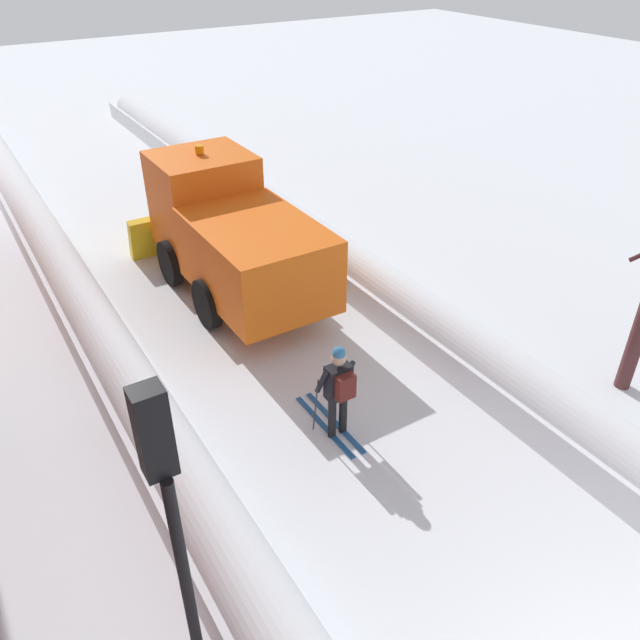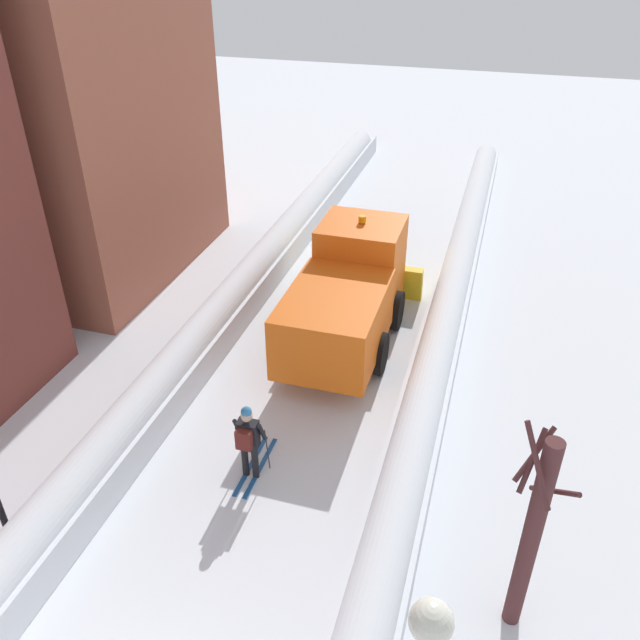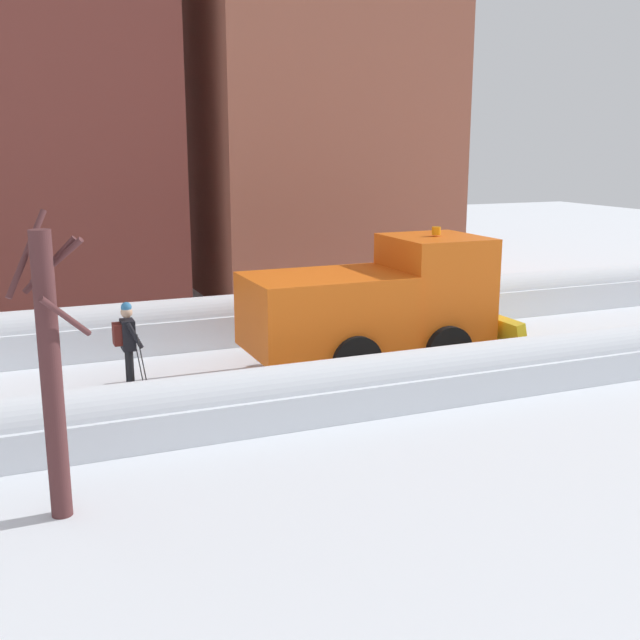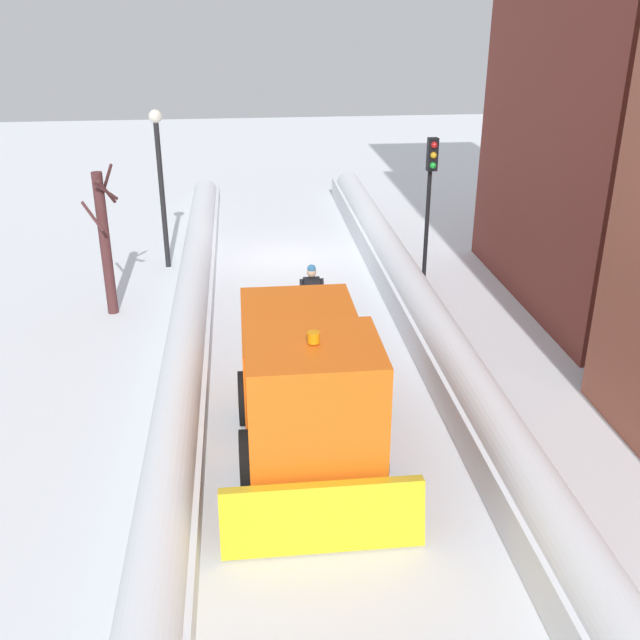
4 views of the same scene
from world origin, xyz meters
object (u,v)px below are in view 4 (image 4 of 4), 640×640
object	(u,v)px
plow_truck	(306,381)
traffic_light_pole	(430,185)
street_lamp	(160,169)
bare_tree_near	(105,241)
skier	(312,294)

from	to	relation	value
plow_truck	traffic_light_pole	world-z (taller)	traffic_light_pole
plow_truck	street_lamp	world-z (taller)	street_lamp
street_lamp	traffic_light_pole	bearing A→B (deg)	161.01
plow_truck	street_lamp	size ratio (longest dim) A/B	1.22
plow_truck	traffic_light_pole	xyz separation A→B (m)	(-4.27, -8.14, 1.60)
traffic_light_pole	bare_tree_near	bearing A→B (deg)	6.16
street_lamp	skier	bearing A→B (deg)	127.27
plow_truck	bare_tree_near	distance (m)	8.58
traffic_light_pole	bare_tree_near	distance (m)	9.03
skier	bare_tree_near	size ratio (longest dim) A/B	0.44
traffic_light_pole	street_lamp	distance (m)	8.16
plow_truck	street_lamp	xyz separation A→B (m)	(3.45, -10.80, 1.65)
skier	street_lamp	distance (m)	7.08
skier	street_lamp	size ratio (longest dim) A/B	0.37
skier	traffic_light_pole	size ratio (longest dim) A/B	0.41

